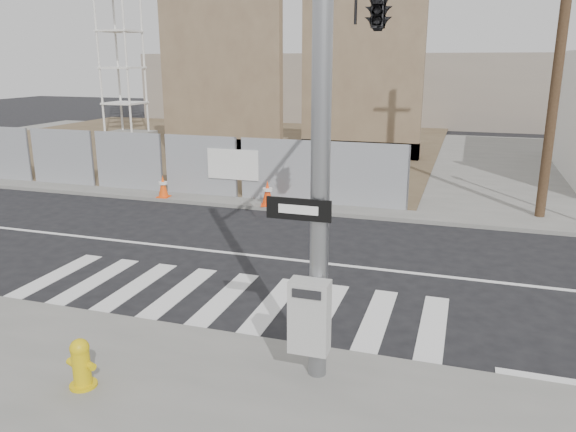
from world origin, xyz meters
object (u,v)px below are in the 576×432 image
(traffic_cone_c, at_px, (163,186))
(signal_pole, at_px, (363,45))
(fire_hydrant, at_px, (81,363))
(traffic_cone_b, at_px, (27,169))
(traffic_cone_d, at_px, (267,193))

(traffic_cone_c, bearing_deg, signal_pole, -39.07)
(fire_hydrant, bearing_deg, traffic_cone_c, 135.08)
(traffic_cone_b, height_order, traffic_cone_c, traffic_cone_c)
(traffic_cone_b, xyz_separation_m, traffic_cone_c, (6.71, -1.28, 0.03))
(signal_pole, relative_size, fire_hydrant, 9.67)
(fire_hydrant, xyz_separation_m, traffic_cone_c, (-4.68, 10.35, 0.01))
(traffic_cone_d, bearing_deg, traffic_cone_c, -180.00)
(traffic_cone_d, bearing_deg, traffic_cone_b, 173.01)
(traffic_cone_c, relative_size, traffic_cone_d, 0.93)
(traffic_cone_b, relative_size, traffic_cone_c, 0.93)
(fire_hydrant, bearing_deg, traffic_cone_d, 116.19)
(signal_pole, xyz_separation_m, traffic_cone_d, (-4.02, 6.27, -4.27))
(fire_hydrant, xyz_separation_m, traffic_cone_b, (-11.40, 11.63, -0.02))
(fire_hydrant, relative_size, traffic_cone_d, 0.90)
(traffic_cone_d, bearing_deg, signal_pole, -57.30)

